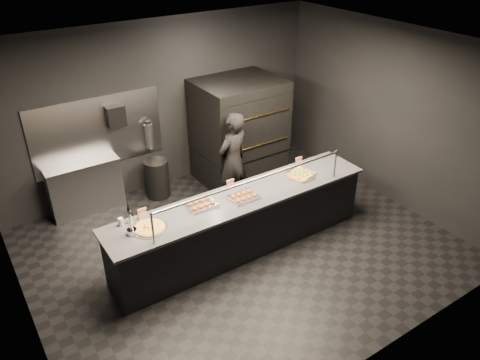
{
  "coord_description": "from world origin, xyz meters",
  "views": [
    {
      "loc": [
        -3.17,
        -4.72,
        4.44
      ],
      "look_at": [
        0.1,
        0.2,
        1.07
      ],
      "focal_mm": 35.0,
      "sensor_mm": 36.0,
      "label": 1
    }
  ],
  "objects": [
    {
      "name": "worker",
      "position": [
        0.57,
        1.12,
        0.85
      ],
      "size": [
        0.7,
        0.55,
        1.7
      ],
      "primitive_type": "imported",
      "rotation": [
        0.0,
        0.0,
        3.39
      ],
      "color": "black",
      "rests_on": "ground"
    },
    {
      "name": "slider_tray_b",
      "position": [
        -0.0,
        -0.05,
        0.94
      ],
      "size": [
        0.44,
        0.35,
        0.06
      ],
      "color": "silver",
      "rests_on": "service_counter"
    },
    {
      "name": "towel_dispenser",
      "position": [
        -0.9,
        2.39,
        1.55
      ],
      "size": [
        0.3,
        0.2,
        0.35
      ],
      "primitive_type": "cube",
      "color": "black",
      "rests_on": "room"
    },
    {
      "name": "tent_cards",
      "position": [
        -0.04,
        0.28,
        1.0
      ],
      "size": [
        2.8,
        0.04,
        0.15
      ],
      "color": "white",
      "rests_on": "service_counter"
    },
    {
      "name": "square_pizza",
      "position": [
        1.1,
        0.01,
        0.94
      ],
      "size": [
        0.47,
        0.47,
        0.05
      ],
      "color": "silver",
      "rests_on": "service_counter"
    },
    {
      "name": "service_counter",
      "position": [
        0.0,
        -0.0,
        0.46
      ],
      "size": [
        4.1,
        0.78,
        1.37
      ],
      "color": "black",
      "rests_on": "ground"
    },
    {
      "name": "slider_tray_a",
      "position": [
        -0.6,
        0.11,
        0.95
      ],
      "size": [
        0.46,
        0.38,
        0.07
      ],
      "color": "silver",
      "rests_on": "service_counter"
    },
    {
      "name": "beer_tap",
      "position": [
        -1.65,
        0.02,
        1.06
      ],
      "size": [
        0.13,
        0.18,
        0.49
      ],
      "color": "silver",
      "rests_on": "service_counter"
    },
    {
      "name": "room",
      "position": [
        -0.02,
        0.05,
        1.5
      ],
      "size": [
        6.04,
        6.0,
        3.0
      ],
      "color": "black",
      "rests_on": "ground"
    },
    {
      "name": "prep_shelf",
      "position": [
        -1.6,
        2.32,
        0.45
      ],
      "size": [
        1.2,
        0.35,
        0.9
      ],
      "primitive_type": "cube",
      "color": "#99999E",
      "rests_on": "ground"
    },
    {
      "name": "pizza_oven",
      "position": [
        1.2,
        1.9,
        0.97
      ],
      "size": [
        1.5,
        1.23,
        1.91
      ],
      "color": "black",
      "rests_on": "ground"
    },
    {
      "name": "fire_extinguisher",
      "position": [
        -0.35,
        2.4,
        1.06
      ],
      "size": [
        0.14,
        0.14,
        0.51
      ],
      "color": "#B2B2B7",
      "rests_on": "room"
    },
    {
      "name": "condiment_jar",
      "position": [
        -1.67,
        0.28,
        0.97
      ],
      "size": [
        0.17,
        0.07,
        0.11
      ],
      "color": "silver",
      "rests_on": "service_counter"
    },
    {
      "name": "trash_bin",
      "position": [
        -0.4,
        2.1,
        0.35
      ],
      "size": [
        0.42,
        0.42,
        0.7
      ],
      "primitive_type": "cylinder",
      "color": "black",
      "rests_on": "ground"
    },
    {
      "name": "round_pizza",
      "position": [
        -1.42,
        0.0,
        0.94
      ],
      "size": [
        0.47,
        0.47,
        0.03
      ],
      "color": "silver",
      "rests_on": "service_counter"
    }
  ]
}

